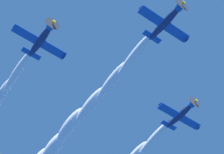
{
  "coord_description": "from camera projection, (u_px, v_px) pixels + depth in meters",
  "views": [
    {
      "loc": [
        -16.34,
        10.74,
        1.55
      ],
      "look_at": [
        15.21,
        -3.52,
        58.24
      ],
      "focal_mm": 62.64,
      "sensor_mm": 36.0,
      "label": 1
    }
  ],
  "objects": [
    {
      "name": "airplane_lead",
      "position": [
        166.0,
        22.0,
        58.62
      ],
      "size": [
        8.14,
        9.17,
        3.42
      ],
      "color": "navy"
    },
    {
      "name": "airplane_right_wingman",
      "position": [
        41.0,
        39.0,
        60.03
      ],
      "size": [
        8.13,
        9.17,
        3.49
      ],
      "color": "navy"
    },
    {
      "name": "airplane_left_wingman",
      "position": [
        181.0,
        114.0,
        69.37
      ],
      "size": [
        8.17,
        9.17,
        3.1
      ],
      "color": "navy"
    }
  ]
}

